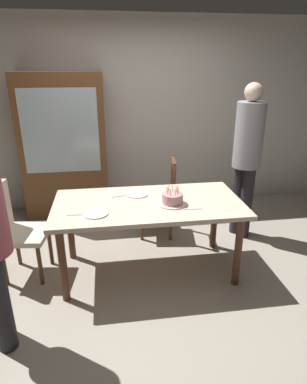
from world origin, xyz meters
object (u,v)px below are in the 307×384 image
Objects in this scene: plate_far_side at (137,194)px; chair_spindle_back at (159,199)px; plate_near_celebrant at (96,214)px; person_guest at (247,153)px; china_cabinet at (64,147)px; dining_table at (148,210)px; birthday_cake at (172,199)px; chair_upholstered at (14,227)px.

chair_spindle_back is (0.31, 0.56, -0.31)m from plate_far_side.
plate_far_side is at bearing 45.11° from plate_near_celebrant.
plate_near_celebrant is 0.12× the size of person_guest.
china_cabinet reaches higher than plate_near_celebrant.
dining_table is 1.88× the size of chair_spindle_back.
china_cabinet reaches higher than person_guest.
plate_near_celebrant reaches higher than dining_table.
plate_far_side is (0.40, 0.40, 0.00)m from plate_near_celebrant.
dining_table is 0.54m from plate_near_celebrant.
plate_far_side is 0.12× the size of person_guest.
plate_near_celebrant is at bearing -126.54° from chair_spindle_back.
dining_table is at bearing -59.31° from china_cabinet.
plate_near_celebrant is at bearing -170.14° from birthday_cake.
dining_table is 0.99× the size of person_guest.
plate_near_celebrant is at bearing -22.06° from chair_upholstered.
chair_upholstered is at bearing -176.00° from plate_far_side.
chair_upholstered is (-1.28, 0.12, -0.14)m from dining_table.
china_cabinet is at bearing 124.89° from birthday_cake.
plate_far_side is at bearing 4.00° from chair_upholstered.
plate_far_side is 0.23× the size of chair_upholstered.
dining_table is at bearing -5.28° from chair_upholstered.
person_guest is at bearing 26.32° from dining_table.
china_cabinet is at bearing 120.69° from dining_table.
chair_spindle_back is at bearing 23.20° from chair_upholstered.
chair_spindle_back is (0.22, 0.76, -0.21)m from dining_table.
person_guest reaches higher than plate_near_celebrant.
person_guest is (1.00, 0.68, 0.23)m from birthday_cake.
chair_upholstered is 1.54m from china_cabinet.
plate_near_celebrant is 1.00× the size of plate_far_side.
person_guest is at bearing -9.28° from chair_spindle_back.
person_guest reaches higher than plate_far_side.
plate_near_celebrant is 0.23× the size of chair_upholstered.
dining_table is 1.30m from chair_upholstered.
birthday_cake is at bearing -145.76° from person_guest.
chair_spindle_back and chair_upholstered have the same top height.
person_guest is at bearing -24.04° from china_cabinet.
person_guest is at bearing 34.24° from birthday_cake.
birthday_cake is 1.27× the size of plate_far_side.
plate_near_celebrant is (-0.49, -0.20, 0.09)m from dining_table.
plate_far_side is 0.12× the size of china_cabinet.
plate_far_side is 0.71m from chair_spindle_back.
birthday_cake is 1.27× the size of plate_near_celebrant.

